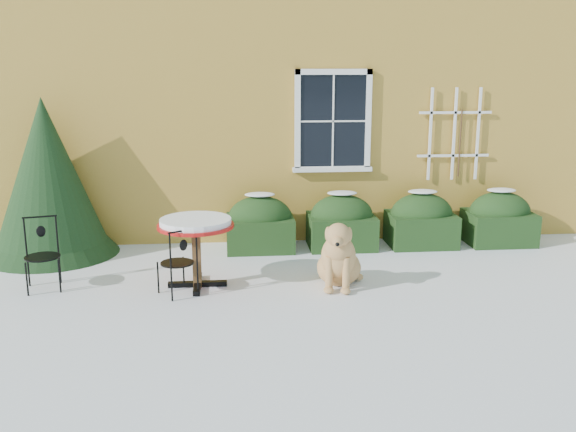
{
  "coord_description": "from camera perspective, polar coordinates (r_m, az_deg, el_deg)",
  "views": [
    {
      "loc": [
        -0.76,
        -7.23,
        2.87
      ],
      "look_at": [
        0.0,
        1.0,
        0.9
      ],
      "focal_mm": 40.0,
      "sensor_mm": 36.0,
      "label": 1
    }
  ],
  "objects": [
    {
      "name": "ground",
      "position": [
        7.82,
        0.68,
        -8.13
      ],
      "size": [
        80.0,
        80.0,
        0.0
      ],
      "primitive_type": "plane",
      "color": "white",
      "rests_on": "ground"
    },
    {
      "name": "evergreen_shrub",
      "position": [
        10.36,
        -20.49,
        1.95
      ],
      "size": [
        1.98,
        1.98,
        2.4
      ],
      "rotation": [
        0.0,
        0.0,
        0.06
      ],
      "color": "black",
      "rests_on": "ground"
    },
    {
      "name": "hedge_row",
      "position": [
        10.37,
        8.32,
        -0.51
      ],
      "size": [
        4.95,
        0.8,
        0.91
      ],
      "color": "black",
      "rests_on": "ground"
    },
    {
      "name": "house",
      "position": [
        14.26,
        -2.28,
        14.77
      ],
      "size": [
        12.4,
        8.4,
        6.4
      ],
      "color": "gold",
      "rests_on": "ground"
    },
    {
      "name": "dog",
      "position": [
        8.43,
        4.53,
        -3.86
      ],
      "size": [
        0.71,
        0.99,
        0.93
      ],
      "rotation": [
        0.0,
        0.0,
        -0.22
      ],
      "color": "tan",
      "rests_on": "ground"
    },
    {
      "name": "patio_chair_near",
      "position": [
        8.21,
        -9.71,
        -4.01
      ],
      "size": [
        0.54,
        0.54,
        0.88
      ],
      "rotation": [
        0.0,
        0.0,
        3.71
      ],
      "color": "black",
      "rests_on": "ground"
    },
    {
      "name": "patio_chair_far",
      "position": [
        8.91,
        -21.01,
        -3.15
      ],
      "size": [
        0.5,
        0.5,
        0.94
      ],
      "rotation": [
        0.0,
        0.0,
        0.23
      ],
      "color": "black",
      "rests_on": "ground"
    },
    {
      "name": "bistro_table",
      "position": [
        8.38,
        -8.2,
        -1.26
      ],
      "size": [
        0.99,
        0.99,
        0.92
      ],
      "rotation": [
        0.0,
        0.0,
        -0.25
      ],
      "color": "black",
      "rests_on": "ground"
    }
  ]
}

